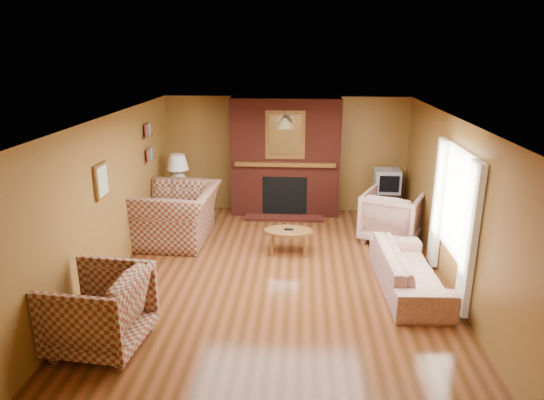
# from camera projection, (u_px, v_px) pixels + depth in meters

# --- Properties ---
(floor) EXTENTS (6.50, 6.50, 0.00)m
(floor) POSITION_uv_depth(u_px,v_px,m) (278.00, 276.00, 7.39)
(floor) COLOR #4A2710
(floor) RESTS_ON ground
(ceiling) EXTENTS (6.50, 6.50, 0.00)m
(ceiling) POSITION_uv_depth(u_px,v_px,m) (278.00, 119.00, 6.67)
(ceiling) COLOR silver
(ceiling) RESTS_ON wall_back
(wall_back) EXTENTS (6.50, 0.00, 6.50)m
(wall_back) POSITION_uv_depth(u_px,v_px,m) (286.00, 155.00, 10.12)
(wall_back) COLOR olive
(wall_back) RESTS_ON floor
(wall_front) EXTENTS (6.50, 0.00, 6.50)m
(wall_front) POSITION_uv_depth(u_px,v_px,m) (257.00, 323.00, 3.93)
(wall_front) COLOR olive
(wall_front) RESTS_ON floor
(wall_left) EXTENTS (0.00, 6.50, 6.50)m
(wall_left) POSITION_uv_depth(u_px,v_px,m) (110.00, 198.00, 7.18)
(wall_left) COLOR olive
(wall_left) RESTS_ON floor
(wall_right) EXTENTS (0.00, 6.50, 6.50)m
(wall_right) POSITION_uv_depth(u_px,v_px,m) (453.00, 205.00, 6.88)
(wall_right) COLOR olive
(wall_right) RESTS_ON floor
(fireplace) EXTENTS (2.20, 0.82, 2.40)m
(fireplace) POSITION_uv_depth(u_px,v_px,m) (285.00, 158.00, 9.87)
(fireplace) COLOR #521B12
(fireplace) RESTS_ON floor
(window_right) EXTENTS (0.10, 1.85, 2.00)m
(window_right) POSITION_uv_depth(u_px,v_px,m) (454.00, 214.00, 6.71)
(window_right) COLOR beige
(window_right) RESTS_ON wall_right
(bookshelf) EXTENTS (0.09, 0.55, 0.71)m
(bookshelf) POSITION_uv_depth(u_px,v_px,m) (150.00, 143.00, 8.84)
(bookshelf) COLOR brown
(bookshelf) RESTS_ON wall_left
(botanical_print) EXTENTS (0.05, 0.40, 0.50)m
(botanical_print) POSITION_uv_depth(u_px,v_px,m) (101.00, 181.00, 6.79)
(botanical_print) COLOR brown
(botanical_print) RESTS_ON wall_left
(pendant_light) EXTENTS (0.36, 0.36, 0.48)m
(pendant_light) POSITION_uv_depth(u_px,v_px,m) (284.00, 123.00, 8.98)
(pendant_light) COLOR black
(pendant_light) RESTS_ON ceiling
(plaid_loveseat) EXTENTS (1.37, 1.56, 0.98)m
(plaid_loveseat) POSITION_uv_depth(u_px,v_px,m) (178.00, 214.00, 8.64)
(plaid_loveseat) COLOR #5F2518
(plaid_loveseat) RESTS_ON floor
(plaid_armchair) EXTENTS (1.13, 1.10, 0.94)m
(plaid_armchair) POSITION_uv_depth(u_px,v_px,m) (99.00, 310.00, 5.53)
(plaid_armchair) COLOR #5F2518
(plaid_armchair) RESTS_ON floor
(floral_sofa) EXTENTS (0.87, 2.05, 0.59)m
(floral_sofa) POSITION_uv_depth(u_px,v_px,m) (409.00, 270.00, 6.93)
(floral_sofa) COLOR beige
(floral_sofa) RESTS_ON floor
(floral_armchair) EXTENTS (1.29, 1.31, 0.91)m
(floral_armchair) POSITION_uv_depth(u_px,v_px,m) (392.00, 216.00, 8.67)
(floral_armchair) COLOR beige
(floral_armchair) RESTS_ON floor
(coffee_table) EXTENTS (0.82, 0.51, 0.43)m
(coffee_table) POSITION_uv_depth(u_px,v_px,m) (289.00, 233.00, 8.14)
(coffee_table) COLOR brown
(coffee_table) RESTS_ON floor
(side_table) EXTENTS (0.50, 0.50, 0.64)m
(side_table) POSITION_uv_depth(u_px,v_px,m) (180.00, 204.00, 9.75)
(side_table) COLOR brown
(side_table) RESTS_ON floor
(table_lamp) EXTENTS (0.43, 0.43, 0.71)m
(table_lamp) POSITION_uv_depth(u_px,v_px,m) (178.00, 170.00, 9.54)
(table_lamp) COLOR silver
(table_lamp) RESTS_ON side_table
(tv_stand) EXTENTS (0.53, 0.48, 0.56)m
(tv_stand) POSITION_uv_depth(u_px,v_px,m) (385.00, 205.00, 9.84)
(tv_stand) COLOR black
(tv_stand) RESTS_ON floor
(crt_tv) EXTENTS (0.51, 0.51, 0.46)m
(crt_tv) POSITION_uv_depth(u_px,v_px,m) (387.00, 181.00, 9.69)
(crt_tv) COLOR #9A9CA1
(crt_tv) RESTS_ON tv_stand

